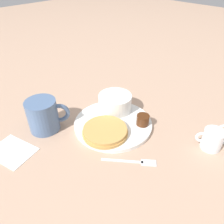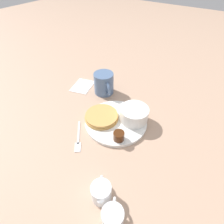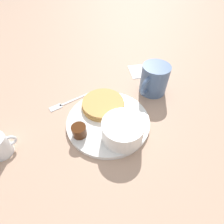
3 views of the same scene
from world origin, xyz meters
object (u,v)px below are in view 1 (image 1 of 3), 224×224
at_px(bowl, 115,102).
at_px(fork, 135,162).
at_px(plate, 113,124).
at_px(coffee_mug, 44,115).
at_px(creamer_pitcher_near, 212,139).

distance_m(bowl, fork, 0.22).
height_order(plate, bowl, bowl).
bearing_deg(coffee_mug, bowl, 65.92).
distance_m(plate, fork, 0.15).
xyz_separation_m(plate, coffee_mug, (-0.13, -0.15, 0.04)).
distance_m(coffee_mug, creamer_pitcher_near, 0.46).
bearing_deg(bowl, plate, -51.08).
relative_size(plate, coffee_mug, 2.11).
xyz_separation_m(plate, fork, (0.14, -0.06, -0.00)).
relative_size(bowl, coffee_mug, 0.95).
height_order(bowl, coffee_mug, coffee_mug).
bearing_deg(coffee_mug, creamer_pitcher_near, 34.82).
height_order(plate, coffee_mug, coffee_mug).
relative_size(coffee_mug, creamer_pitcher_near, 1.63).
bearing_deg(coffee_mug, plate, 48.51).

